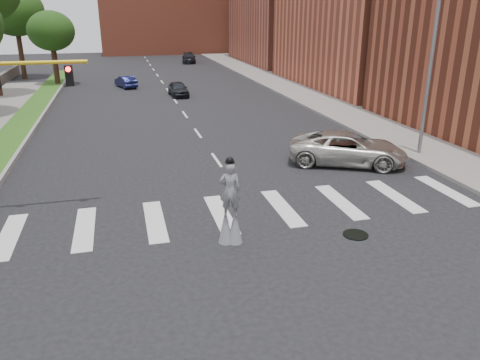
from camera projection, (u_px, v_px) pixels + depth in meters
The scene contains 14 objects.
ground_plane at pixel (259, 221), 17.84m from camera, with size 160.00×160.00×0.00m, color black.
grass_median at pixel (24, 121), 33.30m from camera, with size 2.00×60.00×0.25m, color #275217.
median_curb at pixel (40, 120), 33.54m from camera, with size 0.20×60.00×0.28m, color gray.
sidewalk_right at pixel (311, 96), 43.49m from camera, with size 5.00×90.00×0.18m, color slate.
manhole at pixel (356, 235), 16.72m from camera, with size 0.90×0.90×0.04m, color black.
building_backdrop at pixel (171, 2), 87.14m from camera, with size 26.00×14.00×18.00m, color #BB563A.
streetlight at pixel (429, 65), 24.18m from camera, with size 2.05×0.20×9.00m.
stilt_performer at pixel (230, 208), 15.79m from camera, with size 0.83×0.64×3.10m.
suv_crossing at pixel (348, 148), 24.23m from camera, with size 2.75×5.97×1.66m, color beige.
car_near at pixel (178, 89), 43.62m from camera, with size 1.56×3.88×1.32m, color black.
car_mid at pixel (126, 82), 48.39m from camera, with size 1.30×3.72×1.22m, color #161B4D.
car_far at pixel (189, 58), 71.18m from camera, with size 2.02×4.96×1.44m, color black.
tree_5 at pixel (15, 11), 52.47m from camera, with size 6.44×6.44×10.22m.
tree_6 at pixel (51, 31), 47.95m from camera, with size 4.72×4.72×7.59m.
Camera 1 is at (-4.76, -15.53, 7.58)m, focal length 35.00 mm.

